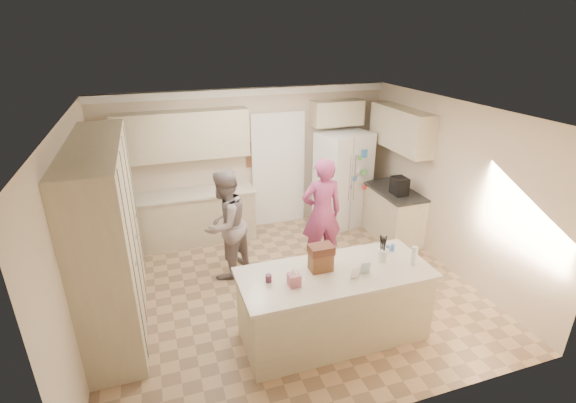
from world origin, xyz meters
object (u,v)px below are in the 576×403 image
object	(u,v)px
tissue_box	(294,280)
dollhouse_body	(321,261)
refrigerator	(343,180)
coffee_maker	(400,186)
island_base	(334,306)
teen_girl	(322,213)
teen_boy	(225,225)
utensil_crock	(383,255)

from	to	relation	value
tissue_box	dollhouse_body	xyz separation A→B (m)	(0.40, 0.20, 0.04)
refrigerator	dollhouse_body	world-z (taller)	refrigerator
coffee_maker	island_base	xyz separation A→B (m)	(-2.05, -1.90, -0.63)
coffee_maker	teen_girl	size ratio (longest dim) A/B	0.17
island_base	tissue_box	distance (m)	0.79
dollhouse_body	teen_girl	bearing A→B (deg)	66.65
island_base	refrigerator	bearing A→B (deg)	63.08
coffee_maker	teen_boy	size ratio (longest dim) A/B	0.18
coffee_maker	island_base	bearing A→B (deg)	-137.17
teen_boy	teen_girl	size ratio (longest dim) A/B	0.95
utensil_crock	tissue_box	xyz separation A→B (m)	(-1.20, -0.15, -0.00)
dollhouse_body	teen_boy	world-z (taller)	teen_boy
refrigerator	tissue_box	size ratio (longest dim) A/B	12.86
utensil_crock	island_base	bearing A→B (deg)	-175.60
coffee_maker	teen_boy	world-z (taller)	teen_boy
teen_boy	coffee_maker	bearing A→B (deg)	138.92
coffee_maker	dollhouse_body	bearing A→B (deg)	-140.71
utensil_crock	teen_girl	distance (m)	1.60
refrigerator	teen_girl	size ratio (longest dim) A/B	1.01
island_base	dollhouse_body	size ratio (longest dim) A/B	8.46
tissue_box	teen_boy	distance (m)	1.97
dollhouse_body	teen_girl	distance (m)	1.68
coffee_maker	teen_boy	bearing A→B (deg)	-178.44
island_base	teen_girl	size ratio (longest dim) A/B	1.23
utensil_crock	dollhouse_body	size ratio (longest dim) A/B	0.58
tissue_box	island_base	bearing A→B (deg)	10.30
tissue_box	dollhouse_body	bearing A→B (deg)	26.57
teen_girl	refrigerator	bearing A→B (deg)	-123.93
refrigerator	tissue_box	bearing A→B (deg)	-138.52
tissue_box	teen_boy	world-z (taller)	teen_boy
coffee_maker	teen_boy	distance (m)	3.02
teen_boy	tissue_box	bearing A→B (deg)	59.50
refrigerator	teen_boy	distance (m)	2.68
island_base	teen_boy	distance (m)	2.10
refrigerator	teen_girl	world-z (taller)	refrigerator
refrigerator	dollhouse_body	xyz separation A→B (m)	(-1.63, -2.82, 0.14)
tissue_box	teen_boy	size ratio (longest dim) A/B	0.08
teen_girl	tissue_box	bearing A→B (deg)	61.70
utensil_crock	refrigerator	bearing A→B (deg)	73.82
island_base	teen_girl	distance (m)	1.78
island_base	tissue_box	size ratio (longest dim) A/B	15.71
dollhouse_body	teen_boy	size ratio (longest dim) A/B	0.15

